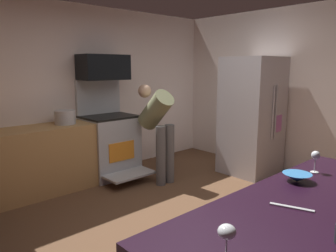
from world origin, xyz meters
TOP-DOWN VIEW (x-y plane):
  - ground_plane at (0.00, 0.00)m, footprint 5.20×4.80m
  - wall_back at (0.00, 2.34)m, footprint 5.20×0.12m
  - wall_right at (2.54, 0.00)m, footprint 0.12×4.80m
  - lower_cabinet_run at (-0.90, 1.98)m, footprint 2.40×0.60m
  - oven_range at (0.26, 1.96)m, footprint 0.76×1.02m
  - microwave at (0.26, 2.06)m, footprint 0.74×0.38m
  - refrigerator at (2.03, 0.59)m, footprint 0.82×0.78m
  - person_cook at (0.66, 1.27)m, footprint 0.31×0.66m
  - mixing_bowl_small at (-0.26, -1.27)m, footprint 0.20×0.20m
  - wine_glass_near at (-1.38, -1.52)m, footprint 0.08×0.08m
  - wine_glass_mid at (0.02, -1.28)m, footprint 0.06×0.06m
  - knife_chef at (-0.70, -1.46)m, footprint 0.10×0.23m
  - stock_pot at (-0.43, 1.98)m, footprint 0.28×0.28m

SIDE VIEW (x-z plane):
  - ground_plane at x=0.00m, z-range -0.02..0.00m
  - lower_cabinet_run at x=-0.90m, z-range 0.00..0.90m
  - oven_range at x=0.26m, z-range -0.24..1.25m
  - person_cook at x=0.66m, z-range 0.14..1.57m
  - knife_chef at x=-0.70m, z-range 0.90..0.91m
  - refrigerator at x=2.03m, z-range 0.00..1.83m
  - mixing_bowl_small at x=-0.26m, z-range 0.90..0.96m
  - stock_pot at x=-0.43m, z-range 0.90..1.09m
  - wine_glass_near at x=-1.38m, z-range 0.94..1.10m
  - wine_glass_mid at x=0.02m, z-range 0.94..1.11m
  - wall_back at x=0.00m, z-range 0.00..2.60m
  - wall_right at x=2.54m, z-range 0.00..2.60m
  - microwave at x=0.26m, z-range 1.49..1.86m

